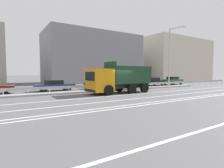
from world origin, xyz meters
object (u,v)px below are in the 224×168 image
at_px(street_lamp_1, 171,55).
at_px(parked_car_6, 152,82).
at_px(parked_car_5, 131,83).
at_px(dump_truck, 112,81).
at_px(parked_car_4, 99,84).
at_px(median_road_sign, 132,79).
at_px(parked_car_7, 173,81).
at_px(parked_car_3, 55,85).

distance_m(street_lamp_1, parked_car_6, 5.76).
relative_size(parked_car_5, parked_car_6, 0.94).
height_order(dump_truck, parked_car_5, dump_truck).
bearing_deg(parked_car_5, street_lamp_1, -122.22).
bearing_deg(parked_car_4, median_road_sign, 36.71).
distance_m(median_road_sign, parked_car_6, 8.22).
relative_size(parked_car_4, parked_car_7, 0.92).
bearing_deg(parked_car_5, parked_car_6, -84.37).
distance_m(parked_car_4, parked_car_6, 10.51).
relative_size(median_road_sign, street_lamp_1, 0.27).
relative_size(dump_truck, parked_car_7, 1.72).
bearing_deg(median_road_sign, dump_truck, -152.21).
height_order(street_lamp_1, parked_car_5, street_lamp_1).
distance_m(parked_car_5, parked_car_6, 5.08).
distance_m(dump_truck, parked_car_5, 9.18).
xyz_separation_m(street_lamp_1, parked_car_4, (-10.57, 3.89, -4.40)).
xyz_separation_m(dump_truck, parked_car_7, (17.48, 6.06, -0.56)).
height_order(street_lamp_1, parked_car_3, street_lamp_1).
bearing_deg(parked_car_3, parked_car_7, 85.55).
xyz_separation_m(parked_car_6, parked_car_7, (5.32, -0.12, 0.04)).
height_order(dump_truck, median_road_sign, dump_truck).
bearing_deg(street_lamp_1, parked_car_7, 34.83).
distance_m(dump_truck, parked_car_6, 13.66).
distance_m(parked_car_3, parked_car_6, 16.65).
height_order(median_road_sign, parked_car_4, median_road_sign).
bearing_deg(median_road_sign, parked_car_7, 15.54).
bearing_deg(parked_car_3, parked_car_6, 85.75).
relative_size(parked_car_3, parked_car_4, 1.21).
bearing_deg(median_road_sign, street_lamp_1, -1.04).
height_order(median_road_sign, parked_car_5, median_road_sign).
relative_size(median_road_sign, parked_car_7, 0.57).
bearing_deg(parked_car_6, parked_car_7, -89.58).
bearing_deg(street_lamp_1, parked_car_5, 146.59).
distance_m(median_road_sign, parked_car_3, 10.06).
height_order(parked_car_5, parked_car_6, parked_car_6).
height_order(dump_truck, parked_car_6, dump_truck).
distance_m(street_lamp_1, parked_car_4, 12.09).
distance_m(dump_truck, median_road_sign, 5.45).
height_order(parked_car_5, parked_car_7, parked_car_7).
distance_m(median_road_sign, parked_car_4, 4.95).
xyz_separation_m(street_lamp_1, parked_car_3, (-16.71, 3.91, -4.41)).
relative_size(street_lamp_1, parked_car_4, 2.28).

